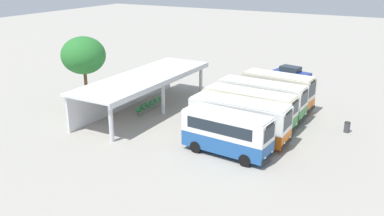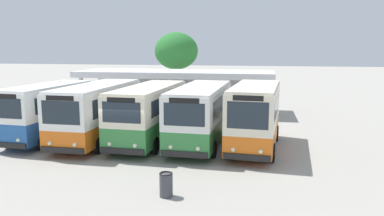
# 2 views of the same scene
# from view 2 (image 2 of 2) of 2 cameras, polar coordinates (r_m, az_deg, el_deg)

# --- Properties ---
(ground_plane) EXTENTS (180.00, 180.00, 0.00)m
(ground_plane) POSITION_cam_2_polar(r_m,az_deg,el_deg) (19.27, -9.73, -7.10)
(ground_plane) COLOR #A39E93
(city_bus_nearest_orange) EXTENTS (2.63, 6.77, 3.23)m
(city_bus_nearest_orange) POSITION_cam_2_polar(r_m,az_deg,el_deg) (23.26, -21.02, -0.25)
(city_bus_nearest_orange) COLOR black
(city_bus_nearest_orange) RESTS_ON ground
(city_bus_second_in_row) EXTENTS (2.59, 8.04, 3.26)m
(city_bus_second_in_row) POSITION_cam_2_polar(r_m,az_deg,el_deg) (22.16, -14.05, -0.30)
(city_bus_second_in_row) COLOR black
(city_bus_second_in_row) RESTS_ON ground
(city_bus_middle_cream) EXTENTS (2.68, 8.06, 3.20)m
(city_bus_middle_cream) POSITION_cam_2_polar(r_m,az_deg,el_deg) (21.45, -6.46, -0.48)
(city_bus_middle_cream) COLOR black
(city_bus_middle_cream) RESTS_ON ground
(city_bus_fourth_amber) EXTENTS (2.67, 8.08, 3.24)m
(city_bus_fourth_amber) POSITION_cam_2_polar(r_m,az_deg,el_deg) (20.81, 1.36, -0.66)
(city_bus_fourth_amber) COLOR black
(city_bus_fourth_amber) RESTS_ON ground
(city_bus_fifth_blue) EXTENTS (2.76, 6.94, 3.41)m
(city_bus_fifth_blue) POSITION_cam_2_polar(r_m,az_deg,el_deg) (20.00, 9.49, -0.96)
(city_bus_fifth_blue) COLOR black
(city_bus_fifth_blue) RESTS_ON ground
(terminal_canopy) EXTENTS (16.09, 5.17, 3.40)m
(terminal_canopy) POSITION_cam_2_polar(r_m,az_deg,el_deg) (32.01, -2.29, 4.33)
(terminal_canopy) COLOR silver
(terminal_canopy) RESTS_ON ground
(waiting_chair_end_by_column) EXTENTS (0.44, 0.44, 0.86)m
(waiting_chair_end_by_column) POSITION_cam_2_polar(r_m,az_deg,el_deg) (31.69, -5.51, 0.42)
(waiting_chair_end_by_column) COLOR slate
(waiting_chair_end_by_column) RESTS_ON ground
(waiting_chair_second_from_end) EXTENTS (0.44, 0.44, 0.86)m
(waiting_chair_second_from_end) POSITION_cam_2_polar(r_m,az_deg,el_deg) (31.55, -4.19, 0.40)
(waiting_chair_second_from_end) COLOR slate
(waiting_chair_second_from_end) RESTS_ON ground
(waiting_chair_middle_seat) EXTENTS (0.44, 0.44, 0.86)m
(waiting_chair_middle_seat) POSITION_cam_2_polar(r_m,az_deg,el_deg) (31.40, -2.86, 0.37)
(waiting_chair_middle_seat) COLOR slate
(waiting_chair_middle_seat) RESTS_ON ground
(waiting_chair_fourth_seat) EXTENTS (0.44, 0.44, 0.86)m
(waiting_chair_fourth_seat) POSITION_cam_2_polar(r_m,az_deg,el_deg) (31.23, -1.54, 0.33)
(waiting_chair_fourth_seat) COLOR slate
(waiting_chair_fourth_seat) RESTS_ON ground
(waiting_chair_fifth_seat) EXTENTS (0.44, 0.44, 0.86)m
(waiting_chair_fifth_seat) POSITION_cam_2_polar(r_m,az_deg,el_deg) (31.12, -0.19, 0.30)
(waiting_chair_fifth_seat) COLOR slate
(waiting_chair_fifth_seat) RESTS_ON ground
(waiting_chair_far_end_seat) EXTENTS (0.44, 0.44, 0.86)m
(waiting_chair_far_end_seat) POSITION_cam_2_polar(r_m,az_deg,el_deg) (30.94, 1.14, 0.24)
(waiting_chair_far_end_seat) COLOR slate
(waiting_chair_far_end_seat) RESTS_ON ground
(roadside_tree_behind_canopy) EXTENTS (4.28, 4.28, 6.77)m
(roadside_tree_behind_canopy) POSITION_cam_2_polar(r_m,az_deg,el_deg) (37.59, -2.39, 8.61)
(roadside_tree_behind_canopy) COLOR brown
(roadside_tree_behind_canopy) RESTS_ON ground
(litter_bin_apron) EXTENTS (0.49, 0.49, 0.90)m
(litter_bin_apron) POSITION_cam_2_polar(r_m,az_deg,el_deg) (13.94, -3.95, -11.48)
(litter_bin_apron) COLOR #3F3F47
(litter_bin_apron) RESTS_ON ground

